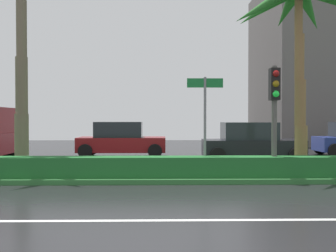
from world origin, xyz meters
The scene contains 9 objects.
ground_plane centered at (0.00, 9.00, -0.05)m, with size 90.00×42.00×0.10m, color black.
near_lane_divider_stripe centered at (0.00, 2.00, 0.00)m, with size 81.00×0.14×0.01m, color white.
median_strip centered at (0.00, 8.00, 0.07)m, with size 85.50×4.00×0.15m, color #2D6B33.
median_hedge centered at (0.00, 6.60, 0.45)m, with size 76.50×0.70×0.60m.
palm_tree_centre_left centered at (4.58, 7.90, 5.52)m, with size 4.60×4.70×6.57m.
traffic_signal_median_right centered at (3.41, 6.63, 2.43)m, with size 0.28×0.43×3.31m.
street_name_sign centered at (1.36, 6.92, 2.08)m, with size 1.10×0.08×3.00m.
car_in_traffic_leading centered at (-1.95, 14.71, 0.83)m, with size 4.30×2.02×1.72m.
car_in_traffic_second centered at (3.99, 12.27, 0.83)m, with size 4.30×2.02×1.72m.
Camera 1 is at (-0.02, -5.47, 1.88)m, focal length 43.54 mm.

